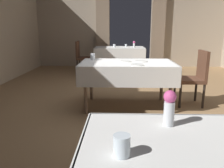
# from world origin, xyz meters

# --- Properties ---
(ground) EXTENTS (10.08, 10.08, 0.00)m
(ground) POSITION_xyz_m (0.00, 0.00, 0.00)
(ground) COLOR olive
(wall_back) EXTENTS (6.40, 0.27, 3.00)m
(wall_back) POSITION_xyz_m (0.00, 4.18, 1.52)
(wall_back) COLOR gray
(wall_back) RESTS_ON ground
(dining_table_mid) EXTENTS (1.53, 0.95, 0.75)m
(dining_table_mid) POSITION_xyz_m (-0.24, -0.03, 0.65)
(dining_table_mid) COLOR #7A604C
(dining_table_mid) RESTS_ON ground
(dining_table_far) EXTENTS (1.45, 0.93, 0.75)m
(dining_table_far) POSITION_xyz_m (-0.36, 3.01, 0.64)
(dining_table_far) COLOR #7A604C
(dining_table_far) RESTS_ON ground
(chair_mid_right) EXTENTS (0.44, 0.44, 0.93)m
(chair_mid_right) POSITION_xyz_m (0.91, 0.09, 0.52)
(chair_mid_right) COLOR black
(chair_mid_right) RESTS_ON ground
(chair_far_left) EXTENTS (0.44, 0.44, 0.93)m
(chair_far_left) POSITION_xyz_m (-1.47, 2.90, 0.52)
(chair_far_left) COLOR black
(chair_far_left) RESTS_ON ground
(flower_vase_near) EXTENTS (0.07, 0.07, 0.20)m
(flower_vase_near) POSITION_xyz_m (-0.10, -2.49, 0.86)
(flower_vase_near) COLOR silver
(flower_vase_near) RESTS_ON dining_table_near
(glass_near_b) EXTENTS (0.07, 0.07, 0.09)m
(glass_near_b) POSITION_xyz_m (-0.36, -2.81, 0.80)
(glass_near_b) COLOR silver
(glass_near_b) RESTS_ON dining_table_near
(glass_mid_a) EXTENTS (0.08, 0.08, 0.12)m
(glass_mid_a) POSITION_xyz_m (-0.83, 0.20, 0.81)
(glass_mid_a) COLOR silver
(glass_mid_a) RESTS_ON dining_table_mid
(plate_mid_b) EXTENTS (0.21, 0.21, 0.01)m
(plate_mid_b) POSITION_xyz_m (-0.10, -0.32, 0.76)
(plate_mid_b) COLOR white
(plate_mid_b) RESTS_ON dining_table_mid
(plate_mid_c) EXTENTS (0.21, 0.21, 0.01)m
(plate_mid_c) POSITION_xyz_m (-0.01, 0.06, 0.76)
(plate_mid_c) COLOR white
(plate_mid_c) RESTS_ON dining_table_mid
(plate_mid_d) EXTENTS (0.19, 0.19, 0.01)m
(plate_mid_d) POSITION_xyz_m (-0.26, 0.02, 0.76)
(plate_mid_d) COLOR white
(plate_mid_d) RESTS_ON dining_table_mid
(flower_vase_far) EXTENTS (0.07, 0.07, 0.19)m
(flower_vase_far) POSITION_xyz_m (0.06, 2.92, 0.85)
(flower_vase_far) COLOR silver
(flower_vase_far) RESTS_ON dining_table_far
(glass_far_b) EXTENTS (0.08, 0.08, 0.09)m
(glass_far_b) POSITION_xyz_m (-0.51, 3.00, 0.79)
(glass_far_b) COLOR silver
(glass_far_b) RESTS_ON dining_table_far
(glass_far_c) EXTENTS (0.07, 0.07, 0.09)m
(glass_far_c) POSITION_xyz_m (-0.17, 3.11, 0.79)
(glass_far_c) COLOR silver
(glass_far_c) RESTS_ON dining_table_far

